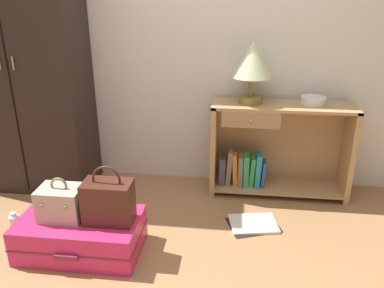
# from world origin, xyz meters

# --- Properties ---
(back_wall) EXTENTS (6.40, 0.10, 2.60)m
(back_wall) POSITION_xyz_m (0.00, 1.50, 1.30)
(back_wall) COLOR silver
(back_wall) RESTS_ON ground_plane
(wardrobe) EXTENTS (0.89, 0.47, 2.10)m
(wardrobe) POSITION_xyz_m (-1.22, 1.20, 1.05)
(wardrobe) COLOR black
(wardrobe) RESTS_ON ground_plane
(bookshelf) EXTENTS (1.06, 0.33, 0.73)m
(bookshelf) POSITION_xyz_m (0.68, 1.28, 0.36)
(bookshelf) COLOR tan
(bookshelf) RESTS_ON ground_plane
(table_lamp) EXTENTS (0.30, 0.30, 0.46)m
(table_lamp) POSITION_xyz_m (0.48, 1.28, 1.04)
(table_lamp) COLOR olive
(table_lamp) RESTS_ON bookshelf
(bowl) EXTENTS (0.18, 0.18, 0.05)m
(bowl) POSITION_xyz_m (0.95, 1.30, 0.76)
(bowl) COLOR silver
(bowl) RESTS_ON bookshelf
(suitcase_large) EXTENTS (0.75, 0.45, 0.23)m
(suitcase_large) POSITION_xyz_m (-0.54, 0.35, 0.12)
(suitcase_large) COLOR #DB2860
(suitcase_large) RESTS_ON ground_plane
(train_case) EXTENTS (0.26, 0.20, 0.27)m
(train_case) POSITION_xyz_m (-0.64, 0.36, 0.33)
(train_case) COLOR #B7A88E
(train_case) RESTS_ON suitcase_large
(handbag) EXTENTS (0.29, 0.17, 0.37)m
(handbag) POSITION_xyz_m (-0.34, 0.35, 0.37)
(handbag) COLOR #472319
(handbag) RESTS_ON suitcase_large
(bottle) EXTENTS (0.06, 0.06, 0.21)m
(bottle) POSITION_xyz_m (-1.00, 0.40, 0.10)
(bottle) COLOR white
(bottle) RESTS_ON ground_plane
(open_book_on_floor) EXTENTS (0.40, 0.36, 0.02)m
(open_book_on_floor) POSITION_xyz_m (0.54, 0.76, 0.01)
(open_book_on_floor) COLOR white
(open_book_on_floor) RESTS_ON ground_plane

